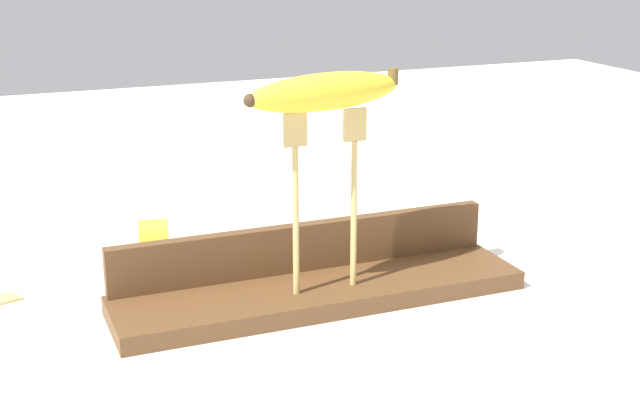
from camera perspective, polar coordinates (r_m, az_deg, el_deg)
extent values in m
plane|color=silver|center=(1.03, 0.00, -6.44)|extent=(3.00, 3.00, 0.00)
cube|color=brown|center=(1.03, 0.00, -5.89)|extent=(0.47, 0.12, 0.02)
cube|color=brown|center=(1.06, -1.01, -2.98)|extent=(0.47, 0.02, 0.06)
cylinder|color=tan|center=(0.97, -1.55, -1.39)|extent=(0.01, 0.01, 0.17)
cube|color=tan|center=(0.95, -1.60, 4.47)|extent=(0.03, 0.00, 0.04)
cylinder|color=tan|center=(1.00, 2.16, -0.92)|extent=(0.01, 0.01, 0.17)
cube|color=tan|center=(0.97, 2.23, 4.80)|extent=(0.03, 0.00, 0.04)
ellipsoid|color=yellow|center=(0.95, 0.34, 6.89)|extent=(0.19, 0.08, 0.04)
cylinder|color=brown|center=(1.00, 4.60, 7.86)|extent=(0.01, 0.01, 0.02)
sphere|color=#3F2D19|center=(0.90, -4.45, 6.32)|extent=(0.01, 0.01, 0.01)
cube|color=tan|center=(1.10, -19.45, -5.87)|extent=(0.04, 0.04, 0.01)
cylinder|color=yellow|center=(1.21, -10.53, -2.13)|extent=(0.04, 0.05, 0.04)
cylinder|color=beige|center=(1.21, -11.44, -2.19)|extent=(0.01, 0.03, 0.03)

